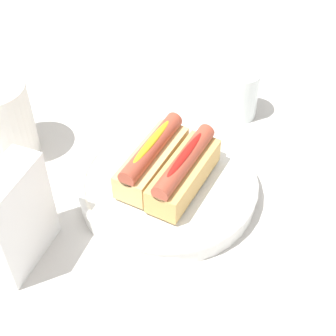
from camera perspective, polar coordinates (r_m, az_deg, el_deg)
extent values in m
plane|color=beige|center=(0.74, 0.05, -4.58)|extent=(2.40, 2.40, 0.00)
cylinder|color=white|center=(0.74, 0.00, -2.24)|extent=(0.27, 0.27, 0.03)
torus|color=white|center=(0.73, 0.00, -1.46)|extent=(0.27, 0.27, 0.01)
cube|color=tan|center=(0.71, 1.92, -0.80)|extent=(0.15, 0.05, 0.04)
cylinder|color=#A84733|center=(0.69, 1.97, 0.85)|extent=(0.15, 0.03, 0.03)
ellipsoid|color=red|center=(0.68, 1.99, 1.57)|extent=(0.11, 0.01, 0.01)
cube|color=#DBB270|center=(0.73, -1.86, 0.77)|extent=(0.15, 0.05, 0.04)
cylinder|color=#A84733|center=(0.71, -1.91, 2.42)|extent=(0.15, 0.03, 0.03)
ellipsoid|color=gold|center=(0.70, -1.94, 3.13)|extent=(0.11, 0.01, 0.01)
cylinder|color=white|center=(0.89, 8.40, 8.66)|extent=(0.07, 0.07, 0.09)
cylinder|color=silver|center=(0.90, 8.26, 7.54)|extent=(0.06, 0.06, 0.04)
cube|color=white|center=(0.65, -17.54, -5.71)|extent=(0.11, 0.06, 0.15)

